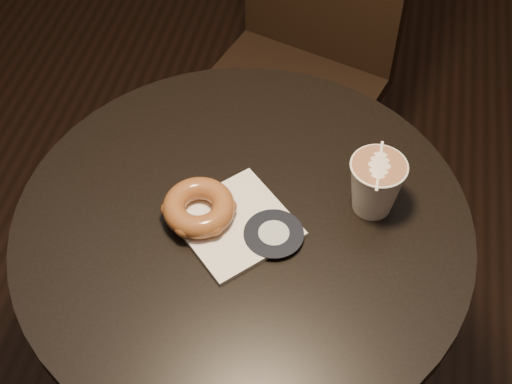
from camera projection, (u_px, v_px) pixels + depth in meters
The scene contains 5 objects.
cafe_table at pixel (244, 289), 1.23m from camera, with size 0.70×0.70×0.75m.
chair at pixel (304, 40), 1.65m from camera, with size 0.49×0.49×1.00m.
pastry_bag at pixel (235, 224), 1.07m from camera, with size 0.16×0.16×0.01m, color white.
doughnut at pixel (199, 207), 1.06m from camera, with size 0.11×0.11×0.04m, color brown.
latte_cup at pixel (375, 186), 1.06m from camera, with size 0.09×0.09×0.09m, color white, non-canonical shape.
Camera 1 is at (0.15, -0.63, 1.61)m, focal length 50.00 mm.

